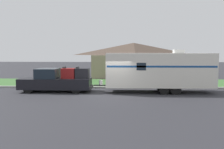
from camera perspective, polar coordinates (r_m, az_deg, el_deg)
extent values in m
plane|color=#2D2D33|center=(18.35, 0.57, -4.85)|extent=(120.00, 120.00, 0.00)
cube|color=#999993|center=(22.04, 0.86, -2.96)|extent=(80.00, 0.30, 0.14)
cube|color=#3D6B33|center=(25.67, 1.06, -1.92)|extent=(80.00, 7.00, 0.03)
cube|color=gray|center=(32.31, 4.94, 2.00)|extent=(10.25, 6.14, 2.80)
pyramid|color=#4C3D33|center=(32.27, 4.97, 5.86)|extent=(11.07, 6.63, 1.55)
cube|color=#4C3828|center=(29.31, 5.21, 0.98)|extent=(1.00, 0.06, 2.10)
cylinder|color=black|center=(20.47, -18.57, -2.81)|extent=(0.89, 0.28, 0.89)
cylinder|color=black|center=(22.03, -17.02, -2.21)|extent=(0.89, 0.28, 0.89)
cylinder|color=black|center=(19.46, -8.21, -2.99)|extent=(0.89, 0.28, 0.89)
cylinder|color=black|center=(21.10, -7.39, -2.34)|extent=(0.89, 0.28, 0.89)
cube|color=black|center=(20.99, -15.96, -1.94)|extent=(3.23, 2.04, 0.84)
cube|color=#19232D|center=(20.73, -14.49, 0.26)|extent=(1.68, 1.88, 0.78)
cube|color=black|center=(20.28, -8.34, -2.04)|extent=(2.43, 2.04, 0.84)
cube|color=#333333|center=(20.13, -4.75, -2.92)|extent=(0.12, 1.84, 0.20)
cube|color=maroon|center=(20.30, -9.85, 0.27)|extent=(1.12, 0.86, 0.80)
cube|color=black|center=(20.34, -10.86, 1.62)|extent=(0.10, 0.94, 0.08)
cube|color=black|center=(20.11, -6.87, 0.26)|extent=(1.12, 0.86, 0.80)
cube|color=black|center=(20.13, -7.89, 1.62)|extent=(0.10, 0.94, 0.08)
cylinder|color=black|center=(19.16, 11.81, -3.34)|extent=(0.79, 0.22, 0.79)
cylinder|color=black|center=(21.30, 10.83, -2.46)|extent=(0.79, 0.22, 0.79)
cylinder|color=black|center=(19.32, 14.35, -3.32)|extent=(0.79, 0.22, 0.79)
cylinder|color=black|center=(21.45, 13.12, -2.46)|extent=(0.79, 0.22, 0.79)
cube|color=silver|center=(20.05, 10.71, 1.06)|extent=(8.32, 2.48, 2.63)
cube|color=navy|center=(18.80, 11.28, 1.78)|extent=(8.15, 0.01, 0.14)
cube|color=#383838|center=(20.03, -2.73, -2.49)|extent=(1.04, 0.12, 0.10)
cylinder|color=silver|center=(20.00, -2.58, -1.84)|extent=(0.28, 0.28, 0.36)
cube|color=silver|center=(20.27, 14.99, 5.13)|extent=(0.80, 0.68, 0.28)
cube|color=#19232D|center=(18.62, 6.72, 1.81)|extent=(0.70, 0.01, 0.56)
cylinder|color=brown|center=(24.11, 19.59, -1.35)|extent=(0.09, 0.09, 1.15)
cube|color=silver|center=(24.05, 19.64, 0.27)|extent=(0.48, 0.20, 0.22)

